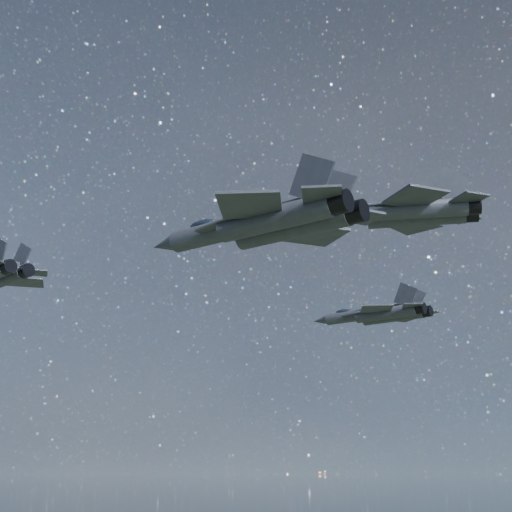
% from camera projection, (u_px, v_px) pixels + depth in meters
% --- Properties ---
extents(jet_left, '(16.16, 10.87, 4.08)m').
position_uv_depth(jet_left, '(380.00, 314.00, 85.38)').
color(jet_left, '#2E3139').
extents(jet_right, '(20.07, 13.50, 5.07)m').
position_uv_depth(jet_right, '(267.00, 223.00, 52.89)').
color(jet_right, '#2E3139').
extents(jet_slot, '(17.85, 12.40, 4.49)m').
position_uv_depth(jet_slot, '(400.00, 212.00, 62.38)').
color(jet_slot, '#2E3139').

